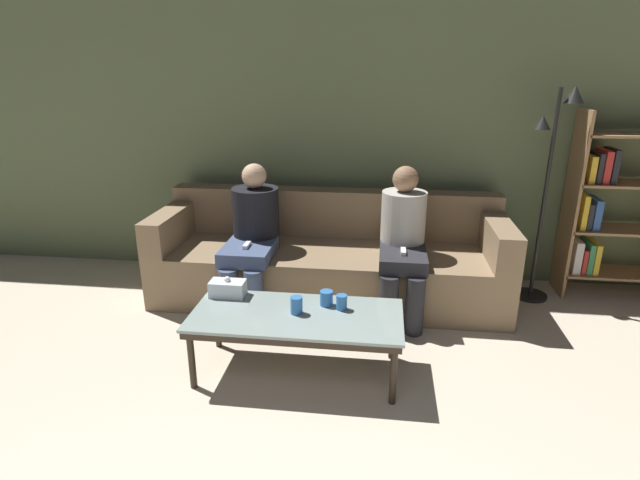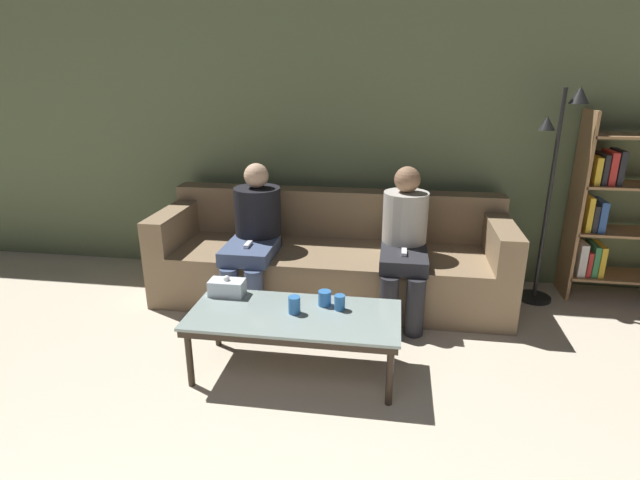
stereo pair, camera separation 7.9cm
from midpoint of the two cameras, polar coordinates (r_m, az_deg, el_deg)
The scene contains 11 objects.
wall_back at distance 4.29m, azimuth 1.40°, elevation 12.91°, with size 12.00×0.06×2.60m.
couch at distance 4.02m, azimuth 0.52°, elevation -2.25°, with size 2.72×0.89×0.81m.
coffee_table at distance 2.98m, azimuth -3.47°, elevation -9.08°, with size 1.24×0.56×0.39m.
cup_near_left at distance 3.03m, azimuth -0.01°, elevation -6.66°, with size 0.08×0.08×0.09m.
cup_near_right at distance 2.94m, azimuth -3.48°, elevation -7.45°, with size 0.07×0.07×0.10m.
cup_far_center at distance 2.99m, azimuth 1.72°, elevation -7.12°, with size 0.06×0.06×0.09m.
tissue_box at distance 3.21m, azimuth -11.20°, elevation -5.44°, with size 0.22×0.12×0.13m.
bookshelf at distance 4.50m, azimuth 29.82°, elevation 3.06°, with size 0.81×0.32×1.47m.
standing_lamp at distance 4.13m, azimuth 24.31°, elevation 6.87°, with size 0.31×0.26×1.64m.
seated_person_left_end at distance 3.83m, azimuth -8.29°, elevation 0.95°, with size 0.36×0.73×1.08m.
seated_person_mid_left at distance 3.70m, azimuth 8.86°, elevation 0.23°, with size 0.33×0.70×1.09m.
Camera 1 is at (0.40, -0.08, 1.75)m, focal length 28.00 mm.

